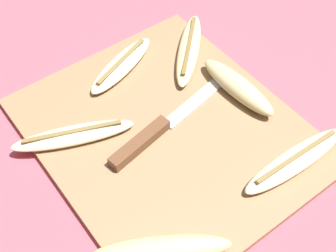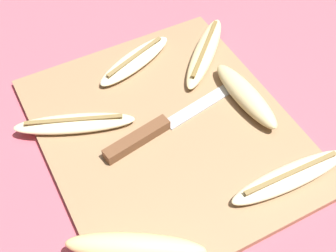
{
  "view_description": "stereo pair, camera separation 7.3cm",
  "coord_description": "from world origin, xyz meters",
  "px_view_note": "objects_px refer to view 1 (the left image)",
  "views": [
    {
      "loc": [
        0.36,
        -0.27,
        0.59
      ],
      "look_at": [
        0.0,
        0.0,
        0.02
      ],
      "focal_mm": 50.0,
      "sensor_mm": 36.0,
      "label": 1
    },
    {
      "loc": [
        0.4,
        -0.21,
        0.59
      ],
      "look_at": [
        0.0,
        0.0,
        0.02
      ],
      "focal_mm": 50.0,
      "sensor_mm": 36.0,
      "label": 2
    }
  ],
  "objects_px": {
    "knife": "(151,136)",
    "banana_mellow_near": "(238,87)",
    "banana_golden_short": "(161,250)",
    "banana_ripe_center": "(189,49)",
    "banana_bright_far": "(122,65)",
    "banana_pale_long": "(295,160)",
    "banana_cream_curved": "(73,135)"
  },
  "relations": [
    {
      "from": "banana_bright_far",
      "to": "banana_golden_short",
      "type": "bearing_deg",
      "value": -25.1
    },
    {
      "from": "banana_golden_short",
      "to": "banana_pale_long",
      "type": "bearing_deg",
      "value": 89.25
    },
    {
      "from": "banana_mellow_near",
      "to": "banana_golden_short",
      "type": "bearing_deg",
      "value": -60.35
    },
    {
      "from": "banana_bright_far",
      "to": "banana_pale_long",
      "type": "xyz_separation_m",
      "value": [
        0.32,
        0.09,
        0.0
      ]
    },
    {
      "from": "knife",
      "to": "banana_mellow_near",
      "type": "relative_size",
      "value": 1.56
    },
    {
      "from": "banana_golden_short",
      "to": "knife",
      "type": "bearing_deg",
      "value": 148.22
    },
    {
      "from": "knife",
      "to": "banana_pale_long",
      "type": "bearing_deg",
      "value": 30.59
    },
    {
      "from": "banana_cream_curved",
      "to": "banana_mellow_near",
      "type": "xyz_separation_m",
      "value": [
        0.08,
        0.27,
        0.01
      ]
    },
    {
      "from": "knife",
      "to": "banana_pale_long",
      "type": "relative_size",
      "value": 1.27
    },
    {
      "from": "banana_ripe_center",
      "to": "banana_golden_short",
      "type": "bearing_deg",
      "value": -43.81
    },
    {
      "from": "banana_bright_far",
      "to": "banana_pale_long",
      "type": "bearing_deg",
      "value": 16.19
    },
    {
      "from": "banana_mellow_near",
      "to": "banana_cream_curved",
      "type": "bearing_deg",
      "value": -106.72
    },
    {
      "from": "knife",
      "to": "banana_pale_long",
      "type": "height_order",
      "value": "banana_pale_long"
    },
    {
      "from": "banana_pale_long",
      "to": "banana_bright_far",
      "type": "bearing_deg",
      "value": -163.81
    },
    {
      "from": "banana_golden_short",
      "to": "banana_ripe_center",
      "type": "bearing_deg",
      "value": 136.19
    },
    {
      "from": "knife",
      "to": "banana_bright_far",
      "type": "distance_m",
      "value": 0.17
    },
    {
      "from": "banana_cream_curved",
      "to": "banana_golden_short",
      "type": "bearing_deg",
      "value": -1.21
    },
    {
      "from": "knife",
      "to": "banana_mellow_near",
      "type": "xyz_separation_m",
      "value": [
        0.01,
        0.17,
        0.01
      ]
    },
    {
      "from": "banana_golden_short",
      "to": "banana_mellow_near",
      "type": "xyz_separation_m",
      "value": [
        -0.15,
        0.27,
        -0.0
      ]
    },
    {
      "from": "banana_pale_long",
      "to": "banana_cream_curved",
      "type": "bearing_deg",
      "value": -134.91
    },
    {
      "from": "knife",
      "to": "banana_bright_far",
      "type": "height_order",
      "value": "banana_bright_far"
    },
    {
      "from": "banana_pale_long",
      "to": "banana_mellow_near",
      "type": "relative_size",
      "value": 1.22
    },
    {
      "from": "banana_pale_long",
      "to": "banana_ripe_center",
      "type": "bearing_deg",
      "value": 175.0
    },
    {
      "from": "banana_ripe_center",
      "to": "banana_mellow_near",
      "type": "bearing_deg",
      "value": 1.51
    },
    {
      "from": "banana_golden_short",
      "to": "banana_ripe_center",
      "type": "height_order",
      "value": "banana_golden_short"
    },
    {
      "from": "banana_cream_curved",
      "to": "banana_pale_long",
      "type": "bearing_deg",
      "value": 45.09
    },
    {
      "from": "knife",
      "to": "banana_mellow_near",
      "type": "distance_m",
      "value": 0.17
    },
    {
      "from": "knife",
      "to": "banana_mellow_near",
      "type": "bearing_deg",
      "value": 77.19
    },
    {
      "from": "banana_mellow_near",
      "to": "banana_bright_far",
      "type": "bearing_deg",
      "value": -143.59
    },
    {
      "from": "banana_cream_curved",
      "to": "banana_mellow_near",
      "type": "height_order",
      "value": "banana_mellow_near"
    },
    {
      "from": "banana_pale_long",
      "to": "banana_ripe_center",
      "type": "height_order",
      "value": "same"
    },
    {
      "from": "banana_golden_short",
      "to": "banana_pale_long",
      "type": "distance_m",
      "value": 0.24
    }
  ]
}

